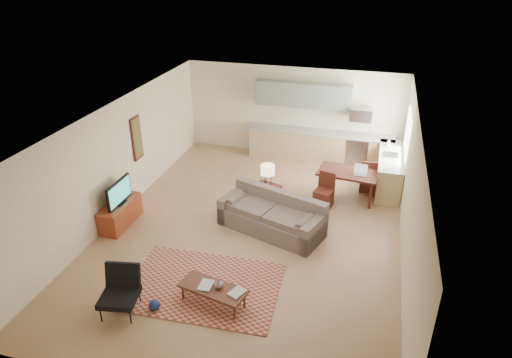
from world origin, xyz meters
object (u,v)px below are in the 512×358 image
(sofa, at_px, (271,214))
(coffee_table, at_px, (213,295))
(tv_credenza, at_px, (120,214))
(dining_table, at_px, (347,185))
(console_table, at_px, (267,198))
(armchair, at_px, (119,293))

(sofa, bearing_deg, coffee_table, -80.82)
(tv_credenza, distance_m, dining_table, 5.58)
(console_table, bearing_deg, coffee_table, -74.06)
(sofa, relative_size, dining_table, 1.66)
(armchair, bearing_deg, tv_credenza, 109.55)
(sofa, height_order, armchair, sofa)
(sofa, bearing_deg, console_table, 128.48)
(tv_credenza, bearing_deg, console_table, 26.26)
(sofa, height_order, dining_table, sofa)
(tv_credenza, relative_size, console_table, 1.79)
(sofa, xyz_separation_m, tv_credenza, (-3.41, -0.67, -0.15))
(coffee_table, xyz_separation_m, tv_credenza, (-2.98, 1.94, 0.09))
(armchair, relative_size, console_table, 1.22)
(sofa, distance_m, console_table, 0.92)
(sofa, relative_size, armchair, 2.97)
(console_table, bearing_deg, armchair, -93.57)
(coffee_table, relative_size, armchair, 1.50)
(coffee_table, bearing_deg, console_table, 100.48)
(tv_credenza, bearing_deg, armchair, -59.96)
(sofa, relative_size, coffee_table, 1.99)
(tv_credenza, bearing_deg, dining_table, 28.35)
(coffee_table, xyz_separation_m, console_table, (0.12, 3.47, 0.15))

